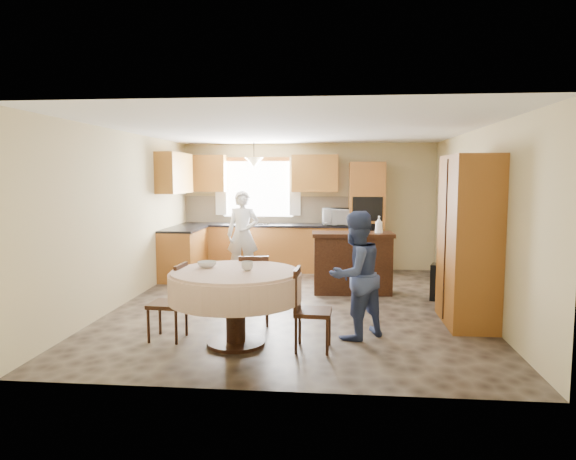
{
  "coord_description": "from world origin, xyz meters",
  "views": [
    {
      "loc": [
        0.58,
        -7.24,
        1.86
      ],
      "look_at": [
        -0.14,
        0.3,
        1.06
      ],
      "focal_mm": 32.0,
      "sensor_mm": 36.0,
      "label": 1
    }
  ],
  "objects_px": {
    "chair_back": "(254,287)",
    "chair_right": "(306,305)",
    "chair_left": "(173,298)",
    "person_dining": "(355,275)",
    "person_sink": "(243,234)",
    "oven_tower": "(366,218)",
    "dining_table": "(235,287)",
    "sideboard": "(352,265)",
    "cupboard": "(468,240)"
  },
  "relations": [
    {
      "from": "chair_back",
      "to": "chair_right",
      "type": "relative_size",
      "value": 1.0
    },
    {
      "from": "chair_left",
      "to": "person_dining",
      "type": "relative_size",
      "value": 0.6
    },
    {
      "from": "chair_right",
      "to": "person_sink",
      "type": "xyz_separation_m",
      "value": [
        -1.39,
        3.82,
        0.31
      ]
    },
    {
      "from": "oven_tower",
      "to": "dining_table",
      "type": "height_order",
      "value": "oven_tower"
    },
    {
      "from": "person_sink",
      "to": "chair_back",
      "type": "bearing_deg",
      "value": -77.97
    },
    {
      "from": "sideboard",
      "to": "chair_right",
      "type": "xyz_separation_m",
      "value": [
        -0.57,
        -2.75,
        0.03
      ]
    },
    {
      "from": "person_dining",
      "to": "chair_right",
      "type": "bearing_deg",
      "value": -0.72
    },
    {
      "from": "sideboard",
      "to": "person_dining",
      "type": "relative_size",
      "value": 0.87
    },
    {
      "from": "chair_left",
      "to": "chair_right",
      "type": "distance_m",
      "value": 1.53
    },
    {
      "from": "oven_tower",
      "to": "chair_left",
      "type": "relative_size",
      "value": 2.43
    },
    {
      "from": "chair_left",
      "to": "chair_back",
      "type": "distance_m",
      "value": 1.04
    },
    {
      "from": "person_sink",
      "to": "cupboard",
      "type": "bearing_deg",
      "value": -39.35
    },
    {
      "from": "person_sink",
      "to": "person_dining",
      "type": "relative_size",
      "value": 1.09
    },
    {
      "from": "sideboard",
      "to": "chair_right",
      "type": "distance_m",
      "value": 2.81
    },
    {
      "from": "oven_tower",
      "to": "chair_right",
      "type": "height_order",
      "value": "oven_tower"
    },
    {
      "from": "sideboard",
      "to": "cupboard",
      "type": "relative_size",
      "value": 0.6
    },
    {
      "from": "oven_tower",
      "to": "chair_left",
      "type": "bearing_deg",
      "value": -118.73
    },
    {
      "from": "person_sink",
      "to": "dining_table",
      "type": "bearing_deg",
      "value": -81.7
    },
    {
      "from": "sideboard",
      "to": "dining_table",
      "type": "distance_m",
      "value": 3.0
    },
    {
      "from": "dining_table",
      "to": "person_dining",
      "type": "height_order",
      "value": "person_dining"
    },
    {
      "from": "dining_table",
      "to": "chair_left",
      "type": "xyz_separation_m",
      "value": [
        -0.74,
        0.11,
        -0.17
      ]
    },
    {
      "from": "oven_tower",
      "to": "person_sink",
      "type": "height_order",
      "value": "oven_tower"
    },
    {
      "from": "chair_left",
      "to": "chair_back",
      "type": "xyz_separation_m",
      "value": [
        0.82,
        0.65,
        0.01
      ]
    },
    {
      "from": "sideboard",
      "to": "cupboard",
      "type": "bearing_deg",
      "value": -51.87
    },
    {
      "from": "sideboard",
      "to": "person_dining",
      "type": "bearing_deg",
      "value": -93.94
    },
    {
      "from": "dining_table",
      "to": "chair_back",
      "type": "xyz_separation_m",
      "value": [
        0.08,
        0.76,
        -0.16
      ]
    },
    {
      "from": "oven_tower",
      "to": "person_sink",
      "type": "xyz_separation_m",
      "value": [
        -2.27,
        -0.76,
        -0.26
      ]
    },
    {
      "from": "sideboard",
      "to": "chair_right",
      "type": "bearing_deg",
      "value": -104.71
    },
    {
      "from": "cupboard",
      "to": "dining_table",
      "type": "xyz_separation_m",
      "value": [
        -2.74,
        -1.09,
        -0.41
      ]
    },
    {
      "from": "sideboard",
      "to": "chair_left",
      "type": "distance_m",
      "value": 3.31
    },
    {
      "from": "oven_tower",
      "to": "chair_back",
      "type": "xyz_separation_m",
      "value": [
        -1.59,
        -3.74,
        -0.57
      ]
    },
    {
      "from": "sideboard",
      "to": "dining_table",
      "type": "relative_size",
      "value": 0.88
    },
    {
      "from": "chair_back",
      "to": "cupboard",
      "type": "bearing_deg",
      "value": 177.65
    },
    {
      "from": "dining_table",
      "to": "chair_right",
      "type": "xyz_separation_m",
      "value": [
        0.78,
        -0.08,
        -0.16
      ]
    },
    {
      "from": "person_dining",
      "to": "person_sink",
      "type": "bearing_deg",
      "value": -101.5
    },
    {
      "from": "oven_tower",
      "to": "dining_table",
      "type": "xyz_separation_m",
      "value": [
        -1.67,
        -4.49,
        -0.41
      ]
    },
    {
      "from": "dining_table",
      "to": "chair_right",
      "type": "relative_size",
      "value": 1.65
    },
    {
      "from": "person_sink",
      "to": "chair_left",
      "type": "bearing_deg",
      "value": -93.0
    },
    {
      "from": "oven_tower",
      "to": "person_dining",
      "type": "height_order",
      "value": "oven_tower"
    },
    {
      "from": "chair_back",
      "to": "person_dining",
      "type": "relative_size",
      "value": 0.6
    },
    {
      "from": "dining_table",
      "to": "chair_left",
      "type": "relative_size",
      "value": 1.66
    },
    {
      "from": "oven_tower",
      "to": "cupboard",
      "type": "height_order",
      "value": "oven_tower"
    },
    {
      "from": "oven_tower",
      "to": "sideboard",
      "type": "distance_m",
      "value": 1.95
    },
    {
      "from": "oven_tower",
      "to": "person_dining",
      "type": "relative_size",
      "value": 1.45
    },
    {
      "from": "chair_back",
      "to": "person_dining",
      "type": "height_order",
      "value": "person_dining"
    },
    {
      "from": "oven_tower",
      "to": "chair_right",
      "type": "xyz_separation_m",
      "value": [
        -0.88,
        -4.57,
        -0.57
      ]
    },
    {
      "from": "chair_right",
      "to": "oven_tower",
      "type": "bearing_deg",
      "value": -8.11
    },
    {
      "from": "sideboard",
      "to": "person_sink",
      "type": "xyz_separation_m",
      "value": [
        -1.96,
        1.07,
        0.34
      ]
    },
    {
      "from": "person_sink",
      "to": "person_dining",
      "type": "xyz_separation_m",
      "value": [
        1.92,
        -3.36,
        -0.06
      ]
    },
    {
      "from": "oven_tower",
      "to": "chair_back",
      "type": "relative_size",
      "value": 2.39
    }
  ]
}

